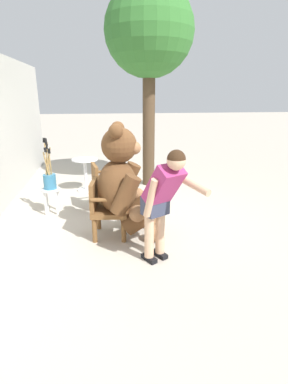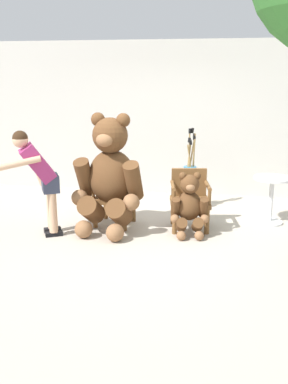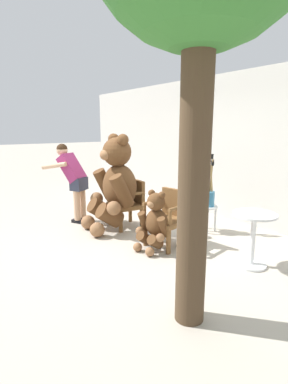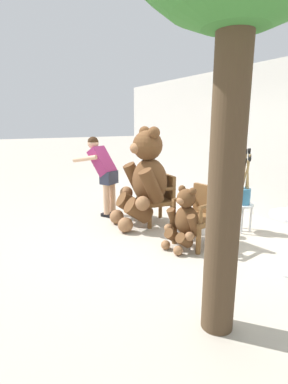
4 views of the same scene
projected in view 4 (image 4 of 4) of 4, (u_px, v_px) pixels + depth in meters
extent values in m
plane|color=#B2A899|center=(152.00, 237.00, 4.69)|extent=(60.00, 60.00, 0.00)
cube|color=beige|center=(264.00, 142.00, 5.53)|extent=(10.00, 0.16, 2.80)
cube|color=brown|center=(155.00, 201.00, 5.27)|extent=(0.62, 0.58, 0.07)
cylinder|color=brown|center=(140.00, 211.00, 5.45)|extent=(0.07, 0.07, 0.37)
cylinder|color=brown|center=(150.00, 218.00, 5.04)|extent=(0.07, 0.07, 0.37)
cylinder|color=brown|center=(160.00, 208.00, 5.61)|extent=(0.07, 0.07, 0.37)
cylinder|color=brown|center=(172.00, 215.00, 5.19)|extent=(0.07, 0.07, 0.37)
cube|color=brown|center=(167.00, 186.00, 5.30)|extent=(0.52, 0.12, 0.42)
cylinder|color=brown|center=(150.00, 184.00, 5.44)|extent=(0.11, 0.48, 0.06)
cylinder|color=brown|center=(139.00, 191.00, 5.38)|extent=(0.05, 0.05, 0.22)
cylinder|color=brown|center=(162.00, 190.00, 4.99)|extent=(0.11, 0.48, 0.06)
cylinder|color=brown|center=(150.00, 197.00, 4.93)|extent=(0.05, 0.05, 0.22)
cube|color=brown|center=(197.00, 218.00, 4.31)|extent=(0.64, 0.60, 0.07)
cylinder|color=brown|center=(175.00, 232.00, 4.41)|extent=(0.07, 0.07, 0.37)
cylinder|color=brown|center=(198.00, 241.00, 4.06)|extent=(0.07, 0.07, 0.37)
cylinder|color=brown|center=(194.00, 225.00, 4.67)|extent=(0.07, 0.07, 0.37)
cylinder|color=brown|center=(218.00, 234.00, 4.32)|extent=(0.07, 0.07, 0.37)
cube|color=brown|center=(208.00, 199.00, 4.40)|extent=(0.52, 0.14, 0.42)
cylinder|color=brown|center=(184.00, 198.00, 4.45)|extent=(0.13, 0.48, 0.06)
cylinder|color=brown|center=(174.00, 207.00, 4.34)|extent=(0.05, 0.05, 0.22)
cylinder|color=brown|center=(211.00, 205.00, 4.07)|extent=(0.13, 0.48, 0.06)
cylinder|color=brown|center=(201.00, 216.00, 3.96)|extent=(0.05, 0.05, 0.22)
ellipsoid|color=brown|center=(150.00, 181.00, 5.13)|extent=(0.75, 0.66, 0.79)
sphere|color=brown|center=(148.00, 145.00, 4.97)|extent=(0.50, 0.50, 0.50)
ellipsoid|color=#8C603D|center=(136.00, 148.00, 4.90)|extent=(0.26, 0.21, 0.19)
sphere|color=black|center=(136.00, 147.00, 4.90)|extent=(0.07, 0.07, 0.07)
sphere|color=brown|center=(145.00, 132.00, 5.10)|extent=(0.20, 0.20, 0.20)
sphere|color=brown|center=(154.00, 133.00, 4.77)|extent=(0.20, 0.20, 0.20)
cylinder|color=brown|center=(135.00, 178.00, 5.41)|extent=(0.28, 0.46, 0.60)
sphere|color=#8C603D|center=(126.00, 193.00, 5.43)|extent=(0.24, 0.24, 0.24)
cylinder|color=brown|center=(151.00, 186.00, 4.75)|extent=(0.28, 0.46, 0.60)
sphere|color=#8C603D|center=(143.00, 203.00, 4.73)|extent=(0.24, 0.24, 0.24)
cylinder|color=brown|center=(130.00, 204.00, 5.31)|extent=(0.35, 0.52, 0.47)
sphere|color=#8C603D|center=(117.00, 217.00, 5.29)|extent=(0.25, 0.25, 0.25)
cylinder|color=brown|center=(139.00, 210.00, 4.93)|extent=(0.35, 0.52, 0.47)
sphere|color=#8C603D|center=(125.00, 225.00, 4.87)|extent=(0.25, 0.25, 0.25)
ellipsoid|color=brown|center=(187.00, 220.00, 4.23)|extent=(0.41, 0.36, 0.42)
sphere|color=brown|center=(186.00, 198.00, 4.14)|extent=(0.27, 0.27, 0.27)
ellipsoid|color=#8C603D|center=(180.00, 201.00, 4.08)|extent=(0.14, 0.12, 0.10)
sphere|color=black|center=(180.00, 201.00, 4.07)|extent=(0.04, 0.04, 0.04)
sphere|color=brown|center=(182.00, 189.00, 4.20)|extent=(0.11, 0.11, 0.11)
sphere|color=brown|center=(193.00, 191.00, 4.05)|extent=(0.11, 0.11, 0.11)
cylinder|color=brown|center=(173.00, 218.00, 4.33)|extent=(0.16, 0.25, 0.32)
sphere|color=#8C603D|center=(168.00, 228.00, 4.32)|extent=(0.13, 0.13, 0.13)
cylinder|color=brown|center=(194.00, 225.00, 4.04)|extent=(0.16, 0.25, 0.32)
sphere|color=#8C603D|center=(190.00, 236.00, 4.01)|extent=(0.13, 0.13, 0.13)
cylinder|color=brown|center=(173.00, 236.00, 4.27)|extent=(0.19, 0.28, 0.25)
sphere|color=#8C603D|center=(166.00, 245.00, 4.23)|extent=(0.13, 0.13, 0.13)
cylinder|color=brown|center=(184.00, 240.00, 4.10)|extent=(0.19, 0.28, 0.25)
sphere|color=#8C603D|center=(178.00, 251.00, 4.04)|extent=(0.13, 0.13, 0.13)
cube|color=black|center=(113.00, 213.00, 5.83)|extent=(0.25, 0.19, 0.06)
cylinder|color=tan|center=(112.00, 191.00, 5.72)|extent=(0.12, 0.12, 0.82)
cube|color=black|center=(107.00, 215.00, 5.68)|extent=(0.25, 0.19, 0.06)
cylinder|color=tan|center=(106.00, 193.00, 5.57)|extent=(0.12, 0.12, 0.82)
cube|color=#33384C|center=(109.00, 177.00, 5.58)|extent=(0.34, 0.37, 0.24)
cube|color=#9E2D66|center=(102.00, 161.00, 5.60)|extent=(0.57, 0.51, 0.56)
sphere|color=tan|center=(93.00, 143.00, 5.62)|extent=(0.21, 0.21, 0.21)
sphere|color=#382314|center=(93.00, 142.00, 5.62)|extent=(0.21, 0.21, 0.21)
cylinder|color=tan|center=(85.00, 159.00, 5.55)|extent=(0.54, 0.35, 0.18)
cylinder|color=tan|center=(109.00, 166.00, 5.78)|extent=(0.24, 0.18, 0.50)
cylinder|color=silver|center=(243.00, 205.00, 4.86)|extent=(0.34, 0.34, 0.03)
cylinder|color=silver|center=(251.00, 219.00, 4.88)|extent=(0.04, 0.04, 0.43)
cylinder|color=silver|center=(241.00, 216.00, 5.04)|extent=(0.04, 0.04, 0.43)
cylinder|color=silver|center=(242.00, 221.00, 4.78)|extent=(0.04, 0.04, 0.43)
cylinder|color=silver|center=(233.00, 218.00, 4.95)|extent=(0.04, 0.04, 0.43)
cylinder|color=teal|center=(243.00, 196.00, 4.83)|extent=(0.22, 0.22, 0.26)
cylinder|color=#997A47|center=(243.00, 183.00, 4.76)|extent=(0.11, 0.03, 0.55)
cylinder|color=black|center=(244.00, 163.00, 4.68)|extent=(0.06, 0.04, 0.09)
cylinder|color=#997A47|center=(248.00, 180.00, 4.72)|extent=(0.05, 0.15, 0.65)
cylinder|color=black|center=(250.00, 157.00, 4.64)|extent=(0.05, 0.06, 0.09)
cylinder|color=#997A47|center=(244.00, 177.00, 4.77)|extent=(0.03, 0.07, 0.74)
cylinder|color=black|center=(246.00, 151.00, 4.67)|extent=(0.04, 0.05, 0.08)
cylinder|color=#997A47|center=(248.00, 181.00, 4.72)|extent=(0.03, 0.09, 0.63)
cylinder|color=black|center=(250.00, 159.00, 4.64)|extent=(0.04, 0.05, 0.08)
cylinder|color=#997A47|center=(247.00, 177.00, 4.75)|extent=(0.12, 0.10, 0.73)
cylinder|color=black|center=(249.00, 151.00, 4.66)|extent=(0.06, 0.05, 0.09)
cylinder|color=#997A47|center=(244.00, 181.00, 4.80)|extent=(0.07, 0.11, 0.58)
cylinder|color=black|center=(246.00, 161.00, 4.73)|extent=(0.05, 0.06, 0.09)
cylinder|color=#473523|center=(226.00, 170.00, 2.33)|extent=(0.28, 0.28, 2.79)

